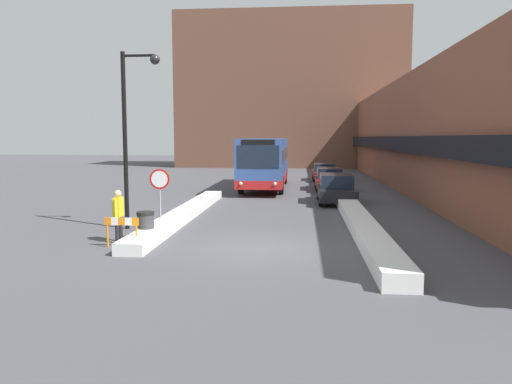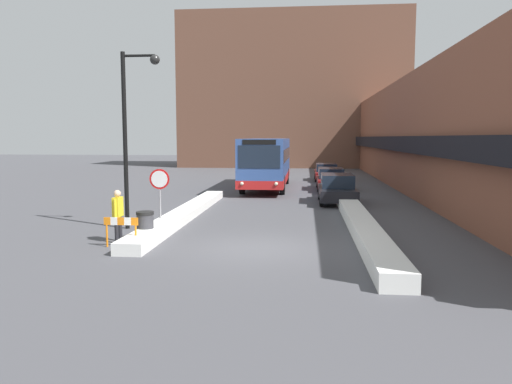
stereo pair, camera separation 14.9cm
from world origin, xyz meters
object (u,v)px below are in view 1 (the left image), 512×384
object	(u,v)px
parked_car_front	(336,189)
pedestrian	(118,211)
parked_car_back	(324,172)
trash_bin	(146,225)
construction_barricade	(122,226)
stop_sign	(160,186)
street_lamp	(132,121)
parked_car_middle	(329,179)
city_bus	(265,161)

from	to	relation	value
parked_car_front	pedestrian	xyz separation A→B (m)	(-7.76, -10.70, 0.29)
parked_car_back	trash_bin	distance (m)	24.88
parked_car_front	construction_barricade	bearing A→B (deg)	-122.98
stop_sign	street_lamp	distance (m)	2.59
street_lamp	pedestrian	size ratio (longest dim) A/B	3.79
parked_car_middle	parked_car_back	world-z (taller)	parked_car_middle
parked_car_back	parked_car_front	bearing A→B (deg)	-90.00
street_lamp	construction_barricade	distance (m)	4.66
street_lamp	trash_bin	size ratio (longest dim) A/B	6.88
parked_car_back	street_lamp	size ratio (longest dim) A/B	0.71
parked_car_middle	parked_car_front	bearing A→B (deg)	-90.00
parked_car_front	parked_car_back	distance (m)	13.70
city_bus	trash_bin	size ratio (longest dim) A/B	12.03
parked_car_middle	construction_barricade	xyz separation A→B (m)	(-7.40, -18.01, -0.06)
parked_car_middle	stop_sign	world-z (taller)	stop_sign
parked_car_front	street_lamp	xyz separation A→B (m)	(-8.08, -8.26, 3.28)
parked_car_back	trash_bin	size ratio (longest dim) A/B	4.86
parked_car_front	construction_barricade	world-z (taller)	parked_car_front
trash_bin	construction_barricade	bearing A→B (deg)	-106.55
parked_car_middle	construction_barricade	bearing A→B (deg)	-112.34
trash_bin	stop_sign	bearing A→B (deg)	92.42
city_bus	construction_barricade	distance (m)	18.81
street_lamp	construction_barricade	xyz separation A→B (m)	(0.67, -3.14, -3.37)
pedestrian	trash_bin	distance (m)	1.06
construction_barricade	parked_car_back	bearing A→B (deg)	73.57
street_lamp	parked_car_front	bearing A→B (deg)	45.65
stop_sign	construction_barricade	distance (m)	3.44
parked_car_back	street_lamp	world-z (taller)	street_lamp
parked_car_front	trash_bin	size ratio (longest dim) A/B	4.70
parked_car_middle	pedestrian	distance (m)	18.97
parked_car_back	street_lamp	bearing A→B (deg)	-110.19
trash_bin	street_lamp	bearing A→B (deg)	118.68
street_lamp	construction_barricade	world-z (taller)	street_lamp
city_bus	parked_car_middle	distance (m)	4.42
parked_car_front	street_lamp	world-z (taller)	street_lamp
parked_car_back	pedestrian	xyz separation A→B (m)	(-7.76, -24.40, 0.34)
city_bus	street_lamp	size ratio (longest dim) A/B	1.75
pedestrian	city_bus	bearing A→B (deg)	-9.90
trash_bin	pedestrian	bearing A→B (deg)	-143.88
parked_car_front	parked_car_middle	world-z (taller)	parked_car_front
parked_car_front	construction_barricade	size ratio (longest dim) A/B	4.05
parked_car_front	stop_sign	bearing A→B (deg)	-131.27
parked_car_middle	parked_car_back	size ratio (longest dim) A/B	1.06
trash_bin	parked_car_middle	bearing A→B (deg)	67.25
parked_car_middle	street_lamp	xyz separation A→B (m)	(-8.08, -14.86, 3.31)
parked_car_middle	street_lamp	size ratio (longest dim) A/B	0.75
parked_car_middle	pedestrian	bearing A→B (deg)	-114.17
parked_car_front	street_lamp	distance (m)	12.01
parked_car_front	parked_car_back	xyz separation A→B (m)	(0.00, 13.70, -0.05)
street_lamp	parked_car_back	bearing A→B (deg)	69.81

